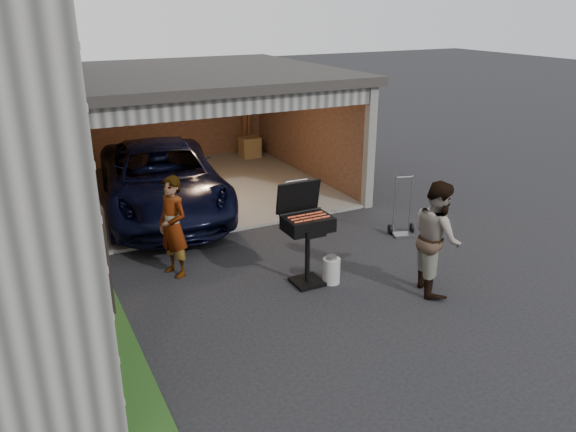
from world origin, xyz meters
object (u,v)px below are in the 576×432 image
(propane_tank, at_px, (331,271))
(plywood_panel, at_px, (97,292))
(woman, at_px, (173,227))
(minivan, at_px, (162,182))
(bbq_grill, at_px, (307,227))
(hand_truck, at_px, (402,223))
(man, at_px, (437,237))

(propane_tank, relative_size, plywood_panel, 0.45)
(woman, bearing_deg, minivan, 147.00)
(minivan, height_order, plywood_panel, minivan)
(bbq_grill, height_order, plywood_panel, bbq_grill)
(woman, bearing_deg, bbq_grill, 33.55)
(propane_tank, distance_m, plywood_panel, 3.65)
(propane_tank, xyz_separation_m, hand_truck, (2.33, 1.14, 0.02))
(man, distance_m, bbq_grill, 2.04)
(minivan, xyz_separation_m, woman, (-0.61, -3.00, 0.13))
(propane_tank, height_order, hand_truck, hand_truck)
(woman, distance_m, bbq_grill, 2.22)
(bbq_grill, bearing_deg, woman, 144.99)
(minivan, xyz_separation_m, bbq_grill, (1.20, -4.27, 0.26))
(woman, xyz_separation_m, propane_tank, (2.19, -1.47, -0.65))
(minivan, height_order, man, man)
(woman, bearing_deg, hand_truck, 64.47)
(hand_truck, bearing_deg, woman, -166.46)
(bbq_grill, height_order, propane_tank, bbq_grill)
(minivan, bearing_deg, plywood_panel, -109.21)
(minivan, distance_m, woman, 3.07)
(man, height_order, plywood_panel, man)
(minivan, distance_m, bbq_grill, 4.45)
(minivan, xyz_separation_m, propane_tank, (1.57, -4.47, -0.52))
(woman, bearing_deg, plywood_panel, -77.13)
(man, bearing_deg, bbq_grill, 77.79)
(woman, height_order, hand_truck, woman)
(minivan, bearing_deg, propane_tank, -62.65)
(plywood_panel, bearing_deg, minivan, 62.85)
(minivan, relative_size, plywood_panel, 5.49)
(minivan, distance_m, plywood_panel, 4.47)
(minivan, distance_m, hand_truck, 5.15)
(bbq_grill, xyz_separation_m, hand_truck, (2.70, 0.95, -0.76))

